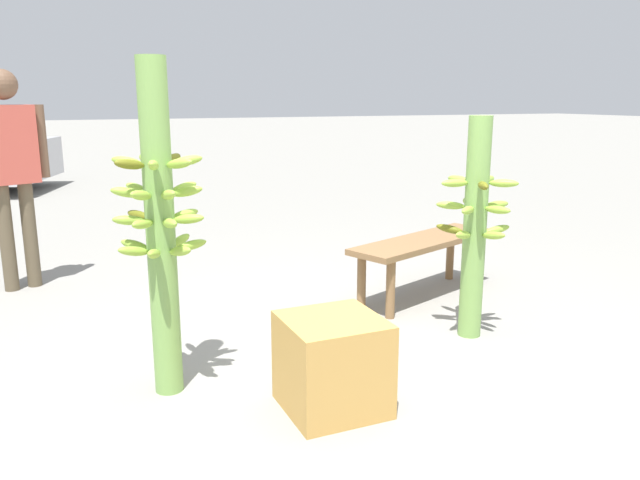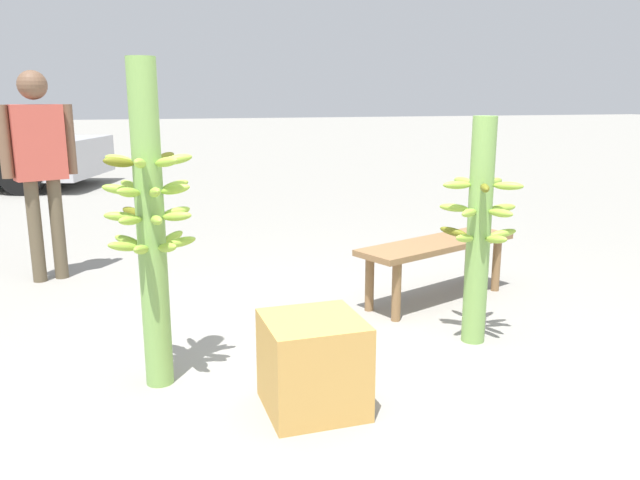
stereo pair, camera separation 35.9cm
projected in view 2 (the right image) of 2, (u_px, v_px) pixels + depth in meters
The scene contains 6 objects.
ground_plane at pixel (343, 379), 3.17m from camera, with size 80.00×80.00×0.00m, color gray.
banana_stalk_left at pixel (151, 223), 2.96m from camera, with size 0.43×0.42×1.58m.
banana_stalk_center at pixel (479, 229), 3.53m from camera, with size 0.46×0.46×1.30m.
vendor_person at pixel (39, 156), 4.70m from camera, with size 0.54×0.28×1.60m.
market_bench at pixel (437, 251), 4.34m from camera, with size 1.31×0.77×0.43m.
produce_crate at pixel (313, 364), 2.84m from camera, with size 0.43×0.43×0.43m.
Camera 2 is at (-1.00, -2.76, 1.40)m, focal length 35.00 mm.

